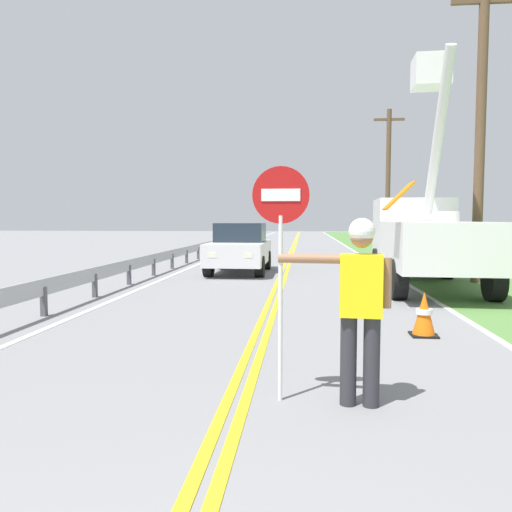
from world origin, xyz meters
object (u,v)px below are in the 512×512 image
at_px(stop_sign_paddle, 281,230).
at_px(traffic_cone_lead, 424,315).
at_px(utility_bucket_truck, 424,234).
at_px(oncoming_sedan_nearest, 240,248).
at_px(flagger_worker, 360,299).
at_px(utility_pole_near, 480,127).
at_px(utility_pole_mid, 388,177).

relative_size(stop_sign_paddle, traffic_cone_lead, 3.33).
bearing_deg(utility_bucket_truck, oncoming_sedan_nearest, 152.18).
xyz_separation_m(flagger_worker, oncoming_sedan_nearest, (-2.72, 12.01, -0.21)).
bearing_deg(stop_sign_paddle, oncoming_sedan_nearest, 99.27).
bearing_deg(utility_pole_near, utility_bucket_truck, -151.76).
distance_m(utility_pole_mid, traffic_cone_lead, 23.40).
bearing_deg(utility_pole_mid, oncoming_sedan_nearest, -117.53).
distance_m(stop_sign_paddle, utility_bucket_truck, 9.72).
bearing_deg(utility_bucket_truck, utility_pole_near, 28.24).
relative_size(utility_bucket_truck, utility_pole_mid, 0.82).
bearing_deg(utility_pole_near, flagger_worker, -113.89).
bearing_deg(traffic_cone_lead, flagger_worker, -113.71).
height_order(flagger_worker, utility_pole_near, utility_pole_near).
relative_size(utility_bucket_truck, oncoming_sedan_nearest, 1.67).
relative_size(stop_sign_paddle, utility_pole_mid, 0.28).
bearing_deg(traffic_cone_lead, oncoming_sedan_nearest, 114.30).
relative_size(oncoming_sedan_nearest, utility_pole_mid, 0.49).
distance_m(stop_sign_paddle, utility_pole_mid, 26.47).
bearing_deg(traffic_cone_lead, utility_pole_mid, 82.09).
relative_size(flagger_worker, utility_pole_mid, 0.22).
xyz_separation_m(flagger_worker, utility_pole_mid, (4.51, 25.87, 3.34)).
bearing_deg(flagger_worker, utility_pole_near, 66.11).
height_order(oncoming_sedan_nearest, traffic_cone_lead, oncoming_sedan_nearest).
relative_size(flagger_worker, traffic_cone_lead, 2.61).
distance_m(utility_pole_near, utility_pole_mid, 15.84).
distance_m(utility_bucket_truck, oncoming_sedan_nearest, 6.21).
xyz_separation_m(flagger_worker, utility_pole_near, (4.44, 10.03, 3.39)).
distance_m(stop_sign_paddle, utility_pole_near, 11.57).
height_order(flagger_worker, utility_bucket_truck, utility_bucket_truck).
xyz_separation_m(utility_bucket_truck, utility_pole_mid, (1.75, 16.75, 2.95)).
bearing_deg(oncoming_sedan_nearest, stop_sign_paddle, -80.73).
bearing_deg(oncoming_sedan_nearest, traffic_cone_lead, -65.70).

